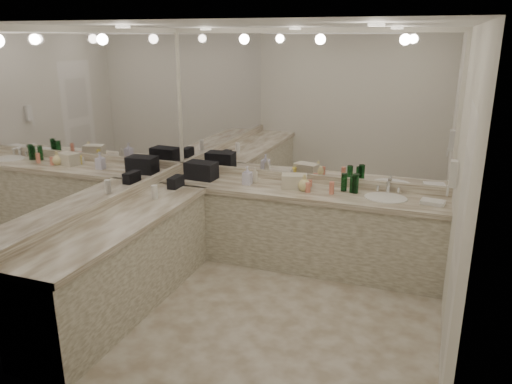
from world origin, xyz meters
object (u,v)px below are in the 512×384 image
at_px(soap_bottle_b, 247,175).
at_px(cream_cosmetic_case, 294,181).
at_px(wall_phone, 453,174).
at_px(hand_towel, 433,202).
at_px(soap_bottle_a, 255,175).
at_px(sink, 386,199).
at_px(soap_bottle_c, 304,183).
at_px(black_toiletry_bag, 201,170).

bearing_deg(soap_bottle_b, cream_cosmetic_case, 4.99).
relative_size(wall_phone, hand_towel, 1.05).
xyz_separation_m(soap_bottle_a, soap_bottle_b, (-0.06, -0.10, 0.01)).
xyz_separation_m(hand_towel, soap_bottle_b, (-2.00, 0.01, 0.09)).
distance_m(cream_cosmetic_case, hand_towel, 1.47).
bearing_deg(hand_towel, sink, 176.22).
height_order(wall_phone, soap_bottle_c, wall_phone).
distance_m(hand_towel, soap_bottle_c, 1.34).
xyz_separation_m(cream_cosmetic_case, soap_bottle_b, (-0.54, -0.05, 0.03)).
bearing_deg(sink, cream_cosmetic_case, 178.72).
xyz_separation_m(black_toiletry_bag, cream_cosmetic_case, (1.13, 0.01, -0.02)).
relative_size(soap_bottle_b, soap_bottle_c, 1.18).
height_order(sink, soap_bottle_b, soap_bottle_b).
bearing_deg(wall_phone, soap_bottle_a, 164.63).
height_order(black_toiletry_bag, cream_cosmetic_case, black_toiletry_bag).
bearing_deg(soap_bottle_c, soap_bottle_a, 170.00).
distance_m(sink, soap_bottle_a, 1.49).
distance_m(black_toiletry_bag, hand_towel, 2.60).
distance_m(cream_cosmetic_case, soap_bottle_a, 0.49).
distance_m(black_toiletry_bag, soap_bottle_a, 0.65).
xyz_separation_m(sink, soap_bottle_b, (-1.54, -0.02, 0.11)).
height_order(wall_phone, soap_bottle_b, wall_phone).
bearing_deg(sink, hand_towel, -3.78).
bearing_deg(soap_bottle_c, soap_bottle_b, 179.18).
xyz_separation_m(cream_cosmetic_case, soap_bottle_c, (0.13, -0.06, 0.01)).
relative_size(sink, soap_bottle_c, 2.43).
bearing_deg(black_toiletry_bag, sink, -0.24).
bearing_deg(sink, wall_phone, -39.57).
height_order(cream_cosmetic_case, soap_bottle_a, soap_bottle_a).
bearing_deg(wall_phone, hand_towel, 106.62).
height_order(wall_phone, hand_towel, wall_phone).
bearing_deg(soap_bottle_c, sink, 2.27).
xyz_separation_m(black_toiletry_bag, soap_bottle_c, (1.27, -0.04, -0.01)).
distance_m(wall_phone, soap_bottle_c, 1.59).
relative_size(cream_cosmetic_case, soap_bottle_b, 1.30).
distance_m(black_toiletry_bag, soap_bottle_c, 1.27).
xyz_separation_m(wall_phone, soap_bottle_a, (-2.09, 0.57, -0.36)).
xyz_separation_m(black_toiletry_bag, hand_towel, (2.60, -0.04, -0.08)).
distance_m(hand_towel, soap_bottle_a, 1.95).
bearing_deg(sink, soap_bottle_c, -177.73).
distance_m(soap_bottle_a, soap_bottle_c, 0.62).
distance_m(wall_phone, black_toiletry_bag, 2.81).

